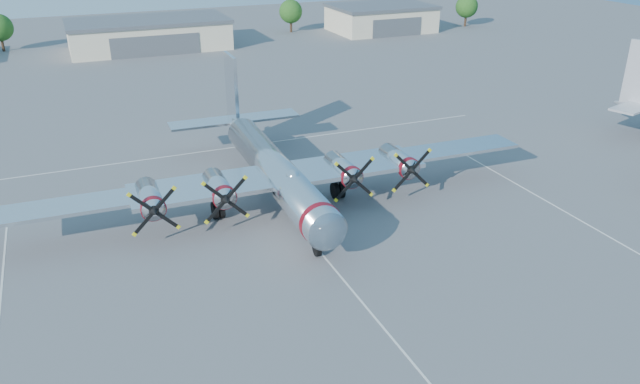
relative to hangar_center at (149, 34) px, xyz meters
name	(u,v)px	position (x,y,z in m)	size (l,w,h in m)	color
ground	(322,255)	(0.00, -81.96, -2.71)	(260.00, 260.00, 0.00)	#5D5D60
parking_lines	(332,266)	(0.00, -83.71, -2.71)	(60.00, 50.08, 0.01)	silver
hangar_center	(149,34)	(0.00, 0.00, 0.00)	(28.60, 14.60, 5.40)	beige
hangar_east	(381,18)	(48.00, 0.00, 0.00)	(20.60, 14.60, 5.40)	beige
tree_east	(291,12)	(30.00, 6.04, 1.51)	(4.80, 4.80, 6.64)	#382619
tree_far_east	(467,7)	(68.00, -1.96, 1.51)	(4.80, 4.80, 6.64)	#382619
main_bomber_b29	(273,198)	(-0.19, -71.05, -2.71)	(46.14, 31.56, 10.20)	silver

